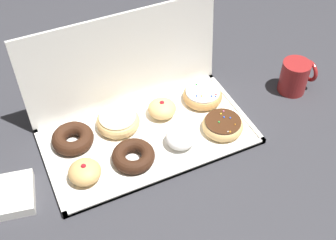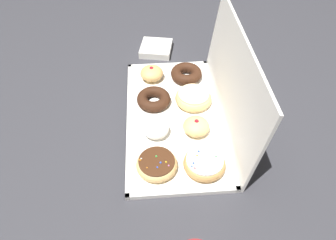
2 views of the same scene
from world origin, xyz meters
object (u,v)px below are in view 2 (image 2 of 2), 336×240
jelly_filled_donut_0 (152,73)px  chocolate_cake_ring_donut_4 (186,74)px  powdered_filled_donut_2 (156,128)px  chocolate_cake_ring_donut_1 (154,99)px  sprinkle_donut_3 (157,164)px  napkin_stack (156,48)px  glazed_ring_donut_5 (193,98)px  sprinkle_donut_7 (204,163)px  jelly_filled_donut_6 (196,126)px  donut_box (174,117)px

jelly_filled_donut_0 → chocolate_cake_ring_donut_4: jelly_filled_donut_0 is taller
powdered_filled_donut_2 → chocolate_cake_ring_donut_4: (-0.26, 0.12, -0.00)m
chocolate_cake_ring_donut_1 → chocolate_cake_ring_donut_4: chocolate_cake_ring_donut_4 is taller
sprinkle_donut_3 → chocolate_cake_ring_donut_4: same height
napkin_stack → glazed_ring_donut_5: bearing=18.6°
chocolate_cake_ring_donut_4 → napkin_stack: bearing=-152.3°
jelly_filled_donut_0 → sprinkle_donut_7: bearing=17.8°
powdered_filled_donut_2 → glazed_ring_donut_5: powdered_filled_donut_2 is taller
sprinkle_donut_3 → chocolate_cake_ring_donut_4: bearing=161.9°
chocolate_cake_ring_donut_1 → powdered_filled_donut_2: size_ratio=1.38×
powdered_filled_donut_2 → sprinkle_donut_7: (0.14, 0.13, -0.00)m
glazed_ring_donut_5 → jelly_filled_donut_6: bearing=-3.9°
sprinkle_donut_3 → napkin_stack: bearing=177.5°
donut_box → sprinkle_donut_7: sprinkle_donut_7 is taller
jelly_filled_donut_6 → napkin_stack: size_ratio=0.66×
jelly_filled_donut_6 → napkin_stack: 0.47m
napkin_stack → donut_box: bearing=5.8°
sprinkle_donut_7 → chocolate_cake_ring_donut_4: bearing=-179.5°
napkin_stack → powdered_filled_donut_2: bearing=-2.8°
donut_box → glazed_ring_donut_5: glazed_ring_donut_5 is taller
jelly_filled_donut_6 → napkin_stack: jelly_filled_donut_6 is taller
jelly_filled_donut_0 → chocolate_cake_ring_donut_4: 0.13m
powdered_filled_donut_2 → chocolate_cake_ring_donut_4: 0.29m
glazed_ring_donut_5 → napkin_stack: 0.34m
sprinkle_donut_3 → glazed_ring_donut_5: bearing=152.3°
donut_box → chocolate_cake_ring_donut_1: 0.10m
chocolate_cake_ring_donut_1 → chocolate_cake_ring_donut_4: size_ratio=0.99×
jelly_filled_donut_0 → napkin_stack: (-0.19, 0.02, -0.02)m
powdered_filled_donut_2 → jelly_filled_donut_6: (0.00, 0.12, 0.00)m
powdered_filled_donut_2 → sprinkle_donut_3: (0.13, -0.00, -0.00)m
glazed_ring_donut_5 → sprinkle_donut_3: bearing=-27.7°
sprinkle_donut_3 → glazed_ring_donut_5: 0.29m
donut_box → napkin_stack: bearing=-174.2°
glazed_ring_donut_5 → sprinkle_donut_7: size_ratio=1.04×
donut_box → glazed_ring_donut_5: size_ratio=4.64×
powdered_filled_donut_2 → chocolate_cake_ring_donut_1: bearing=-179.6°
powdered_filled_donut_2 → napkin_stack: powdered_filled_donut_2 is taller
jelly_filled_donut_0 → powdered_filled_donut_2: bearing=0.4°
jelly_filled_donut_0 → powdered_filled_donut_2: size_ratio=1.02×
glazed_ring_donut_5 → sprinkle_donut_7: bearing=-1.0°
sprinkle_donut_3 → jelly_filled_donut_0: bearing=179.8°
jelly_filled_donut_0 → sprinkle_donut_3: jelly_filled_donut_0 is taller
powdered_filled_donut_2 → napkin_stack: (-0.45, 0.02, -0.02)m
napkin_stack → sprinkle_donut_3: bearing=-2.5°
jelly_filled_donut_0 → chocolate_cake_ring_donut_1: jelly_filled_donut_0 is taller
donut_box → napkin_stack: size_ratio=4.65×
donut_box → powdered_filled_donut_2: powdered_filled_donut_2 is taller
chocolate_cake_ring_donut_4 → donut_box: bearing=-17.8°
jelly_filled_donut_0 → glazed_ring_donut_5: bearing=44.1°
sprinkle_donut_3 → chocolate_cake_ring_donut_1: bearing=179.4°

